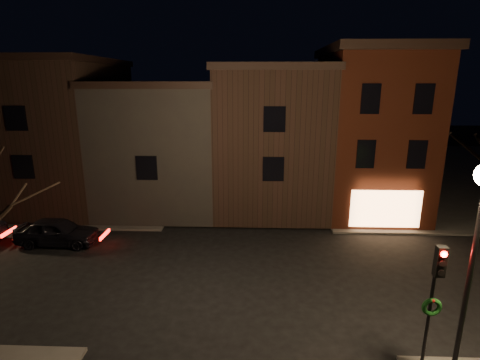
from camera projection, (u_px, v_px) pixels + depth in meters
The scene contains 10 objects.
ground at pixel (244, 276), 16.92m from camera, with size 120.00×120.00×0.00m, color black.
sidewalk_far_right at pixel (460, 173), 35.47m from camera, with size 30.00×30.00×0.12m, color #2D2B28.
sidewalk_far_left at pixel (48, 169), 36.95m from camera, with size 30.00×30.00×0.12m, color #2D2B28.
corner_building at pixel (371, 131), 24.37m from camera, with size 6.50×8.50×10.50m.
row_building_a at pixel (270, 137), 25.75m from camera, with size 7.30×10.30×9.40m.
row_building_b at pixel (166, 143), 26.15m from camera, with size 7.80×10.30×8.40m.
row_building_c at pixel (63, 132), 26.23m from camera, with size 7.30×10.30×9.90m.
street_lamp_near at pixel (480, 218), 9.56m from camera, with size 0.60×0.60×6.48m.
traffic_signal at pixel (435, 289), 10.67m from camera, with size 0.58×0.38×4.05m.
parked_car_a at pixel (57, 232), 20.05m from camera, with size 1.73×4.30×1.46m, color black.
Camera 1 is at (0.41, -15.22, 8.58)m, focal length 28.00 mm.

